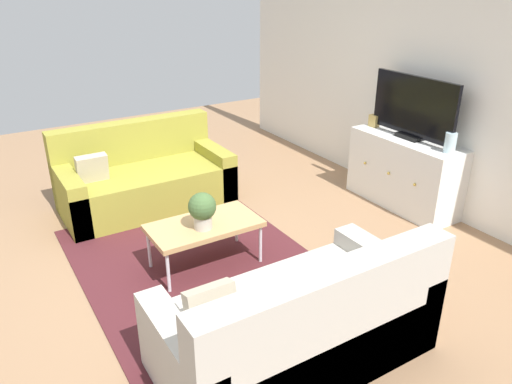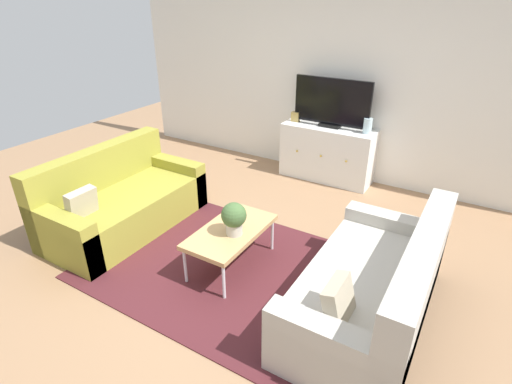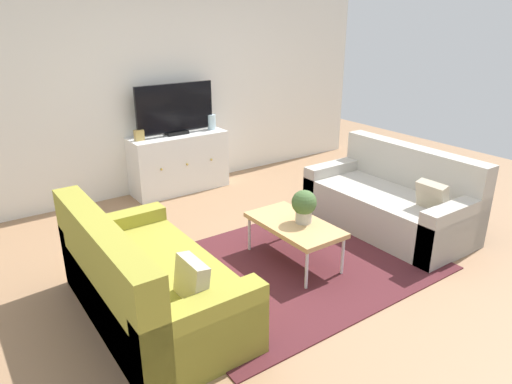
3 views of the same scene
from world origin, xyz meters
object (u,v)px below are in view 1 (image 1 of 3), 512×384
coffee_table (204,227)px  tv_console (404,172)px  flat_screen_tv (414,108)px  couch_left_side (143,179)px  potted_plant (202,209)px  glass_vase (450,143)px  couch_right_side (301,329)px  mantel_clock (374,121)px

coffee_table → tv_console: (0.01, 2.36, 0.00)m
coffee_table → flat_screen_tv: bearing=89.8°
couch_left_side → coffee_table: bearing=0.5°
potted_plant → tv_console: bearing=91.5°
couch_left_side → glass_vase: size_ratio=9.02×
couch_right_side → glass_vase: size_ratio=9.02×
tv_console → coffee_table: bearing=-90.2°
potted_plant → tv_console: size_ratio=0.25×
coffee_table → potted_plant: 0.22m
mantel_clock → flat_screen_tv: bearing=2.3°
couch_right_side → glass_vase: bearing=110.2°
couch_right_side → tv_console: couch_right_side is taller
coffee_table → flat_screen_tv: size_ratio=0.90×
couch_right_side → potted_plant: couch_right_side is taller
couch_right_side → potted_plant: 1.35m
tv_console → mantel_clock: 0.67m
mantel_clock → coffee_table: bearing=-78.0°
flat_screen_tv → mantel_clock: size_ratio=7.96×
mantel_clock → couch_left_side: bearing=-112.6°
couch_left_side → potted_plant: (1.56, -0.03, 0.30)m
glass_vase → mantel_clock: 1.02m
couch_right_side → glass_vase: glass_vase is taller
couch_left_side → glass_vase: bearing=49.8°
couch_right_side → tv_console: bearing=120.2°
mantel_clock → tv_console: bearing=-0.0°
flat_screen_tv → mantel_clock: bearing=-177.7°
couch_left_side → flat_screen_tv: flat_screen_tv is taller
glass_vase → mantel_clock: size_ratio=1.49×
potted_plant → flat_screen_tv: (-0.06, 2.42, 0.49)m
flat_screen_tv → mantel_clock: flat_screen_tv is taller
potted_plant → glass_vase: glass_vase is taller
potted_plant → mantel_clock: mantel_clock is taller
tv_console → flat_screen_tv: (0.00, 0.02, 0.70)m
couch_left_side → mantel_clock: size_ratio=13.47×
tv_console → mantel_clock: bearing=180.0°
tv_console → mantel_clock: size_ratio=9.67×
glass_vase → coffee_table: bearing=-102.3°
couch_right_side → glass_vase: 2.59m
couch_right_side → coffee_table: size_ratio=1.88×
potted_plant → flat_screen_tv: flat_screen_tv is taller
couch_right_side → tv_console: size_ratio=1.39×
couch_left_side → tv_console: bearing=57.8°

